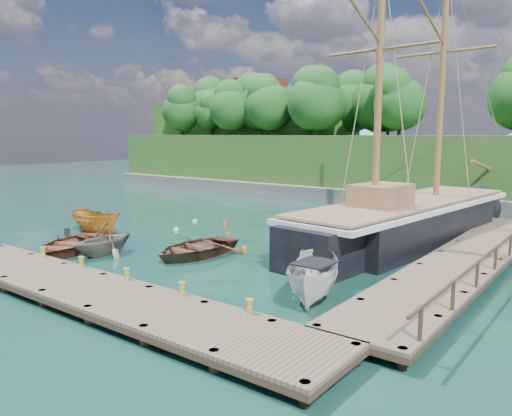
# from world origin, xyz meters

# --- Properties ---
(ground) EXTENTS (160.00, 160.00, 0.00)m
(ground) POSITION_xyz_m (0.00, 0.00, 0.00)
(ground) COLOR #133B36
(ground) RESTS_ON ground
(dock_near) EXTENTS (20.00, 3.20, 1.10)m
(dock_near) POSITION_xyz_m (2.00, -6.50, 0.43)
(dock_near) COLOR brown
(dock_near) RESTS_ON ground
(dock_east) EXTENTS (3.20, 24.00, 1.10)m
(dock_east) POSITION_xyz_m (11.50, 7.00, 0.43)
(dock_east) COLOR brown
(dock_east) RESTS_ON ground
(bollard_0) EXTENTS (0.26, 0.26, 0.45)m
(bollard_0) POSITION_xyz_m (-4.00, -5.10, 0.00)
(bollard_0) COLOR olive
(bollard_0) RESTS_ON ground
(bollard_1) EXTENTS (0.26, 0.26, 0.45)m
(bollard_1) POSITION_xyz_m (-1.00, -5.10, 0.00)
(bollard_1) COLOR olive
(bollard_1) RESTS_ON ground
(bollard_2) EXTENTS (0.26, 0.26, 0.45)m
(bollard_2) POSITION_xyz_m (2.00, -5.10, 0.00)
(bollard_2) COLOR olive
(bollard_2) RESTS_ON ground
(bollard_3) EXTENTS (0.26, 0.26, 0.45)m
(bollard_3) POSITION_xyz_m (5.00, -5.10, 0.00)
(bollard_3) COLOR olive
(bollard_3) RESTS_ON ground
(bollard_4) EXTENTS (0.26, 0.26, 0.45)m
(bollard_4) POSITION_xyz_m (8.00, -5.10, 0.00)
(bollard_4) COLOR olive
(bollard_4) RESTS_ON ground
(rowboat_0) EXTENTS (5.38, 6.02, 1.03)m
(rowboat_0) POSITION_xyz_m (-6.11, -2.44, 0.00)
(rowboat_0) COLOR brown
(rowboat_0) RESTS_ON ground
(rowboat_1) EXTENTS (3.28, 3.74, 1.87)m
(rowboat_1) POSITION_xyz_m (-4.13, -1.74, 0.00)
(rowboat_1) COLOR #605C51
(rowboat_1) RESTS_ON ground
(rowboat_2) EXTENTS (3.67, 5.13, 1.06)m
(rowboat_2) POSITION_xyz_m (-0.23, 0.98, 0.00)
(rowboat_2) COLOR #4F3122
(rowboat_2) RESTS_ON ground
(motorboat_orange) EXTENTS (4.29, 1.62, 1.65)m
(motorboat_orange) POSITION_xyz_m (-9.27, 1.48, 0.00)
(motorboat_orange) COLOR #BF731F
(motorboat_orange) RESTS_ON ground
(cabin_boat_white) EXTENTS (3.38, 4.98, 1.80)m
(cabin_boat_white) POSITION_xyz_m (8.07, -1.26, 0.00)
(cabin_boat_white) COLOR silver
(cabin_boat_white) RESTS_ON ground
(schooner) EXTENTS (6.70, 25.90, 18.70)m
(schooner) POSITION_xyz_m (7.22, 10.39, 1.04)
(schooner) COLOR black
(schooner) RESTS_ON ground
(mooring_buoy_0) EXTENTS (0.36, 0.36, 0.36)m
(mooring_buoy_0) POSITION_xyz_m (-5.95, 5.09, 0.00)
(mooring_buoy_0) COLOR silver
(mooring_buoy_0) RESTS_ON ground
(mooring_buoy_1) EXTENTS (0.29, 0.29, 0.29)m
(mooring_buoy_1) POSITION_xyz_m (-2.41, 6.10, 0.00)
(mooring_buoy_1) COLOR red
(mooring_buoy_1) RESTS_ON ground
(mooring_buoy_2) EXTENTS (0.35, 0.35, 0.35)m
(mooring_buoy_2) POSITION_xyz_m (0.90, 3.56, 0.00)
(mooring_buoy_2) COLOR #F64315
(mooring_buoy_2) RESTS_ON ground
(mooring_buoy_3) EXTENTS (0.31, 0.31, 0.31)m
(mooring_buoy_3) POSITION_xyz_m (2.57, 8.12, 0.00)
(mooring_buoy_3) COLOR silver
(mooring_buoy_3) RESTS_ON ground
(mooring_buoy_4) EXTENTS (0.33, 0.33, 0.33)m
(mooring_buoy_4) POSITION_xyz_m (-4.89, 8.71, 0.00)
(mooring_buoy_4) COLOR #E23600
(mooring_buoy_4) RESTS_ON ground
(mooring_buoy_5) EXTENTS (0.28, 0.28, 0.28)m
(mooring_buoy_5) POSITION_xyz_m (-0.56, 10.10, 0.00)
(mooring_buoy_5) COLOR red
(mooring_buoy_5) RESTS_ON ground
(mooring_buoy_6) EXTENTS (0.34, 0.34, 0.34)m
(mooring_buoy_6) POSITION_xyz_m (-7.15, 8.04, 0.00)
(mooring_buoy_6) COLOR silver
(mooring_buoy_6) RESTS_ON ground
(mooring_buoy_7) EXTENTS (0.33, 0.33, 0.33)m
(mooring_buoy_7) POSITION_xyz_m (1.28, 2.86, 0.00)
(mooring_buoy_7) COLOR #F9540D
(mooring_buoy_7) RESTS_ON ground
(headland) EXTENTS (51.00, 19.31, 12.90)m
(headland) POSITION_xyz_m (-12.88, 31.36, 5.54)
(headland) COLOR #474744
(headland) RESTS_ON ground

